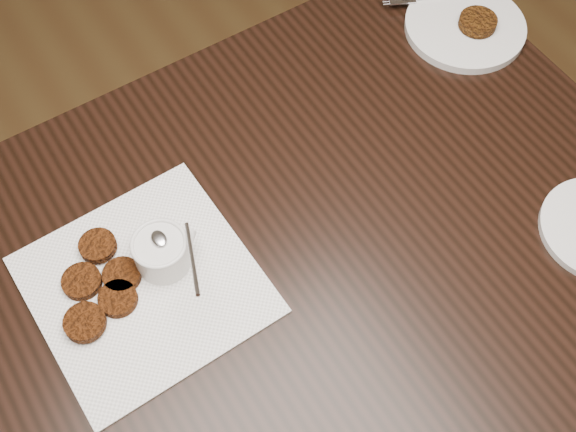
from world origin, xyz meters
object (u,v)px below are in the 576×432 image
object	(u,v)px
napkin	(144,285)
sauce_ramekin	(158,242)
table	(253,372)
plate_with_patty	(466,23)

from	to	relation	value
napkin	sauce_ramekin	xyz separation A→B (m)	(0.04, 0.02, 0.06)
table	plate_with_patty	size ratio (longest dim) A/B	6.29
plate_with_patty	sauce_ramekin	bearing A→B (deg)	-169.43
table	napkin	bearing A→B (deg)	145.71
table	plate_with_patty	world-z (taller)	plate_with_patty
sauce_ramekin	table	bearing A→B (deg)	-52.37
table	sauce_ramekin	bearing A→B (deg)	127.63
plate_with_patty	table	bearing A→B (deg)	-159.57
napkin	plate_with_patty	size ratio (longest dim) A/B	1.42
table	sauce_ramekin	world-z (taller)	sauce_ramekin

